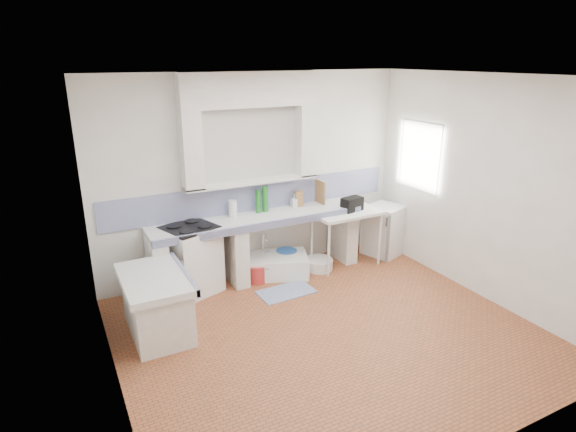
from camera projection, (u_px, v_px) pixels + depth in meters
name	position (u px, v px, depth m)	size (l,w,h in m)	color
floor	(328.00, 333.00, 5.41)	(4.50, 4.50, 0.00)	#9E532E
ceiling	(336.00, 76.00, 4.51)	(4.50, 4.50, 0.00)	white
wall_back	(255.00, 175.00, 6.64)	(4.50, 4.50, 0.00)	white
wall_front	(487.00, 298.00, 3.28)	(4.50, 4.50, 0.00)	white
wall_left	(104.00, 255.00, 3.98)	(4.50, 4.50, 0.00)	white
wall_right	(485.00, 190.00, 5.94)	(4.50, 4.50, 0.00)	white
alcove_mass	(250.00, 89.00, 6.12)	(1.90, 0.25, 0.45)	white
window_frame	(429.00, 156.00, 6.96)	(0.35, 0.86, 1.06)	#3B2012
lace_valance	(424.00, 130.00, 6.77)	(0.01, 0.84, 0.24)	white
counter_slab	(258.00, 219.00, 6.52)	(3.00, 0.60, 0.08)	white
counter_lip	(267.00, 225.00, 6.28)	(3.00, 0.04, 0.10)	navy
counter_pier_left	(158.00, 269.00, 6.06)	(0.20, 0.55, 0.82)	white
counter_pier_mid	(235.00, 254.00, 6.51)	(0.20, 0.55, 0.82)	white
counter_pier_right	(343.00, 233.00, 7.27)	(0.20, 0.55, 0.82)	white
peninsula_top	(155.00, 279.00, 5.22)	(0.70, 1.10, 0.08)	white
peninsula_base	(157.00, 307.00, 5.33)	(0.60, 1.00, 0.62)	white
peninsula_lip	(184.00, 273.00, 5.36)	(0.04, 1.10, 0.10)	navy
backsplash	(256.00, 196.00, 6.73)	(4.27, 0.03, 0.40)	navy
stove	(192.00, 260.00, 6.24)	(0.62, 0.60, 0.88)	white
sink	(269.00, 266.00, 6.81)	(1.08, 0.58, 0.26)	white
side_table	(346.00, 238.00, 7.06)	(1.00, 0.56, 0.04)	white
fridge	(384.00, 230.00, 7.46)	(0.51, 0.51, 0.79)	white
bucket_red	(257.00, 273.00, 6.60)	(0.27, 0.27, 0.25)	red
bucket_orange	(273.00, 266.00, 6.79)	(0.29, 0.29, 0.27)	#DE5020
bucket_blue	(287.00, 260.00, 6.98)	(0.31, 0.31, 0.29)	blue
basin_white	(319.00, 264.00, 7.00)	(0.41, 0.41, 0.16)	white
water_bottle_a	(267.00, 261.00, 6.94)	(0.08, 0.08, 0.29)	silver
water_bottle_b	(270.00, 260.00, 6.98)	(0.07, 0.07, 0.27)	silver
black_bag	(352.00, 204.00, 6.93)	(0.32, 0.18, 0.20)	black
green_bottle_a	(258.00, 202.00, 6.61)	(0.07, 0.07, 0.32)	#1C7421
green_bottle_b	(265.00, 199.00, 6.65)	(0.08, 0.08, 0.37)	#1C7421
knife_block	(299.00, 199.00, 6.91)	(0.11, 0.09, 0.23)	olive
cutting_board	(320.00, 192.00, 7.05)	(0.02, 0.25, 0.34)	olive
paper_towel	(233.00, 209.00, 6.46)	(0.11, 0.11, 0.23)	white
soap_bottle	(294.00, 201.00, 6.88)	(0.09, 0.09, 0.19)	white
rug	(286.00, 292.00, 6.33)	(0.74, 0.42, 0.01)	navy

